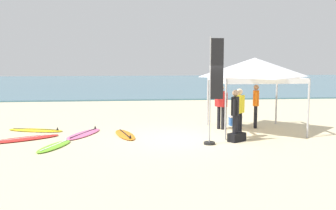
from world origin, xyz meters
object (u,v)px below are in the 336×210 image
canopy_tent (255,68)px  person_red (221,104)px  person_orange (256,103)px  person_black (235,112)px  surfboard_lime (54,146)px  gear_bag_near_tent (237,137)px  surfboard_yellow (36,130)px  surfboard_pink (84,134)px  surfboard_red (23,139)px  cooler_box (235,121)px  surfboard_orange (125,135)px  banner_flag (213,95)px  person_yellow (239,110)px

canopy_tent → person_red: (-1.13, 0.51, -1.40)m
person_orange → person_black: same height
surfboard_lime → gear_bag_near_tent: (5.84, 0.27, 0.10)m
surfboard_yellow → gear_bag_near_tent: size_ratio=3.76×
canopy_tent → surfboard_pink: 6.72m
person_orange → gear_bag_near_tent: bearing=-120.7°
surfboard_red → cooler_box: size_ratio=4.87×
surfboard_orange → gear_bag_near_tent: bearing=-20.4°
canopy_tent → person_black: bearing=-124.2°
canopy_tent → surfboard_lime: canopy_tent is taller
gear_bag_near_tent → cooler_box: (0.81, 3.08, 0.06)m
surfboard_pink → banner_flag: size_ratio=0.69×
canopy_tent → surfboard_yellow: bearing=174.0°
surfboard_yellow → banner_flag: size_ratio=0.66×
person_red → surfboard_orange: bearing=-166.1°
surfboard_red → surfboard_pink: bearing=19.9°
banner_flag → cooler_box: bearing=63.7°
person_black → banner_flag: banner_flag is taller
surfboard_orange → surfboard_red: size_ratio=0.87×
surfboard_yellow → person_red: person_red is taller
person_yellow → gear_bag_near_tent: size_ratio=2.85×
canopy_tent → cooler_box: size_ratio=6.03×
person_yellow → banner_flag: (-1.09, -0.86, 0.59)m
surfboard_red → gear_bag_near_tent: 7.15m
surfboard_lime → banner_flag: bearing=-1.0°
person_red → banner_flag: (-0.89, -2.64, 0.59)m
surfboard_yellow → person_red: size_ratio=1.32×
person_orange → cooler_box: person_orange is taller
surfboard_pink → gear_bag_near_tent: bearing=-18.0°
canopy_tent → person_black: 2.58m
person_orange → cooler_box: bearing=134.2°
cooler_box → surfboard_pink: bearing=-166.8°
surfboard_pink → person_black: size_ratio=1.36×
surfboard_lime → person_red: 6.45m
surfboard_red → person_red: (7.09, 1.30, 0.95)m
surfboard_lime → cooler_box: (6.65, 3.35, 0.16)m
person_orange → person_red: (-1.43, -0.15, 0.00)m
canopy_tent → person_orange: bearing=65.5°
person_orange → person_red: 1.44m
canopy_tent → surfboard_orange: bearing=-175.3°
person_black → canopy_tent: bearing=55.8°
surfboard_pink → banner_flag: (4.27, -2.04, 1.54)m
canopy_tent → person_yellow: 2.10m
surfboard_red → person_black: (7.00, -1.01, 0.95)m
person_orange → gear_bag_near_tent: person_orange is taller
canopy_tent → gear_bag_near_tent: bearing=-122.8°
canopy_tent → surfboard_red: canopy_tent is taller
person_black → banner_flag: size_ratio=0.50×
surfboard_pink → surfboard_yellow: bearing=153.2°
canopy_tent → gear_bag_near_tent: (-1.14, -1.77, -2.25)m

